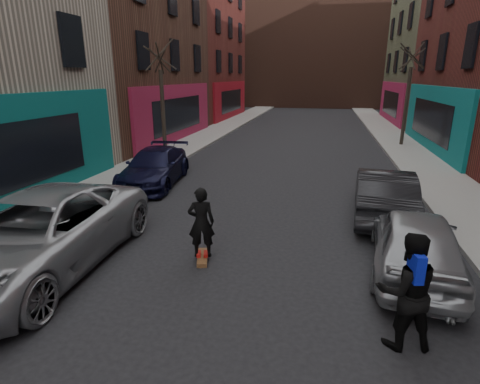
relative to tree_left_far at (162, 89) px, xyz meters
The scene contains 12 objects.
sidewalk_left 12.45m from the tree_left_far, 90.24° to the left, with size 2.50×84.00×0.13m, color gray.
sidewalk_right 17.61m from the tree_left_far, 43.95° to the left, with size 2.50×84.00×0.13m, color gray.
building_far 38.67m from the tree_left_far, 80.73° to the left, with size 40.00×10.00×14.00m, color #47281E.
tree_left_far is the anchor object (origin of this frame).
tree_right_far 13.78m from the tree_left_far, 25.82° to the left, with size 2.00×2.00×6.80m, color black, non-canonical shape.
parked_left_far 11.96m from the tree_left_far, 79.61° to the right, with size 2.72×5.90×1.64m, color #96999E.
parked_left_end 5.65m from the tree_left_far, 71.03° to the right, with size 1.88×4.62×1.34m, color black.
parked_right_far 14.19m from the tree_left_far, 44.99° to the right, with size 1.66×4.12×1.40m, color #95989D.
parked_right_end 11.97m from the tree_left_far, 34.01° to the right, with size 1.53×4.39×1.45m, color black.
skateboard 12.09m from the tree_left_far, 62.63° to the right, with size 0.22×0.80×0.10m, color brown.
skateboarder 11.88m from the tree_left_far, 62.63° to the right, with size 0.59×0.39×1.61m, color black.
pedestrian 15.58m from the tree_left_far, 53.27° to the right, with size 1.04×0.88×1.87m.
Camera 1 is at (1.64, 0.38, 3.99)m, focal length 28.00 mm.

